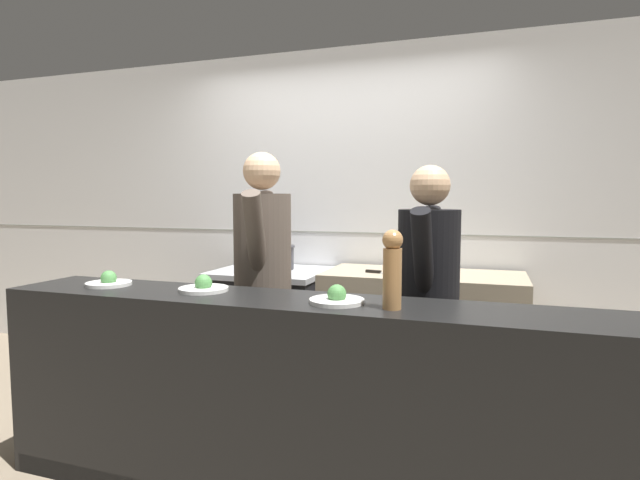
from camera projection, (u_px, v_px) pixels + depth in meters
name	position (u px, v px, depth m)	size (l,w,h in m)	color
ground_plane	(265.00, 458.00, 2.73)	(14.00, 14.00, 0.00)	#7F705B
wall_back_tiled	(341.00, 214.00, 4.01)	(8.00, 0.06, 2.60)	white
oven_range	(272.00, 326.00, 3.84)	(0.83, 0.71, 0.88)	#232326
prep_counter	(422.00, 338.00, 3.47)	(1.35, 0.65, 0.91)	gray
pass_counter	(290.00, 402.00, 2.31)	(2.93, 0.45, 0.96)	black
stock_pot	(272.00, 257.00, 3.85)	(0.35, 0.35, 0.18)	#2D2D33
mixing_bowl_steel	(442.00, 267.00, 3.37)	(0.20, 0.20, 0.10)	#B7BABF
chefs_knife	(389.00, 273.00, 3.40)	(0.41, 0.09, 0.02)	#B7BABF
plated_dish_main	(109.00, 282.00, 2.62)	(0.23, 0.23, 0.08)	white
plated_dish_appetiser	(204.00, 287.00, 2.46)	(0.24, 0.24, 0.09)	white
plated_dish_dessert	(337.00, 298.00, 2.18)	(0.24, 0.24, 0.08)	white
pepper_mill	(392.00, 268.00, 2.05)	(0.09, 0.09, 0.33)	#AD7A47
chef_head_cook	(263.00, 278.00, 3.01)	(0.42, 0.74, 1.70)	black
chef_sous	(428.00, 299.00, 2.65)	(0.33, 0.70, 1.60)	black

